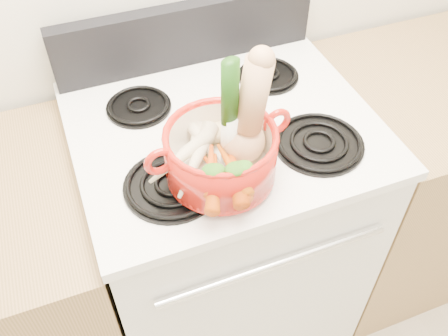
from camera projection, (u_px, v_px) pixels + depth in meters
name	position (u px, v px, depth m)	size (l,w,h in m)	color
stove_body	(224.00, 234.00, 1.65)	(0.76, 0.65, 0.92)	silver
cooktop	(224.00, 128.00, 1.30)	(0.78, 0.67, 0.03)	white
control_backsplash	(186.00, 34.00, 1.42)	(0.76, 0.05, 0.18)	black
oven_handle	(275.00, 264.00, 1.20)	(0.02, 0.02, 0.60)	silver
burner_front_left	(172.00, 184.00, 1.14)	(0.22, 0.22, 0.02)	black
burner_front_right	(319.00, 142.00, 1.23)	(0.22, 0.22, 0.02)	black
burner_back_left	(139.00, 105.00, 1.33)	(0.17, 0.17, 0.02)	black
burner_back_right	(268.00, 75.00, 1.42)	(0.17, 0.17, 0.02)	black
dutch_oven	(221.00, 154.00, 1.10)	(0.25, 0.25, 0.12)	#AE180E
pot_handle_left	(160.00, 162.00, 1.03)	(0.07, 0.07, 0.02)	#AE180E
pot_handle_right	(277.00, 122.00, 1.11)	(0.07, 0.07, 0.02)	#AE180E
squash	(254.00, 111.00, 1.06)	(0.11, 0.11, 0.26)	tan
leek	(230.00, 113.00, 1.04)	(0.04, 0.04, 0.28)	white
ginger	(217.00, 133.00, 1.17)	(0.08, 0.06, 0.04)	tan
parsnip_0	(196.00, 148.00, 1.13)	(0.04, 0.04, 0.23)	beige
parsnip_1	(196.00, 159.00, 1.10)	(0.04, 0.04, 0.20)	beige
parsnip_2	(201.00, 137.00, 1.14)	(0.04, 0.04, 0.18)	beige
parsnip_3	(180.00, 157.00, 1.09)	(0.04, 0.04, 0.18)	beige
carrot_0	(225.00, 179.00, 1.07)	(0.03, 0.03, 0.16)	red
carrot_1	(214.00, 183.00, 1.06)	(0.03, 0.03, 0.16)	#D04B0A
carrot_2	(234.00, 171.00, 1.07)	(0.04, 0.04, 0.19)	#C04109
carrot_3	(211.00, 171.00, 1.07)	(0.03, 0.03, 0.14)	#CA3E0A
carrot_4	(232.00, 170.00, 1.07)	(0.03, 0.03, 0.15)	#CE630A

